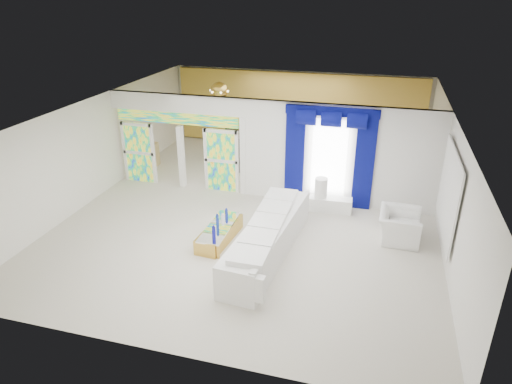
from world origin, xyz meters
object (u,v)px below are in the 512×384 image
(coffee_table, at_px, (220,234))
(console_table, at_px, (330,205))
(armchair, at_px, (399,226))
(white_sofa, at_px, (268,239))
(grand_piano, at_px, (245,144))

(coffee_table, bearing_deg, console_table, 44.11)
(armchair, bearing_deg, console_table, 60.76)
(white_sofa, height_order, armchair, white_sofa)
(grand_piano, bearing_deg, coffee_table, -96.82)
(white_sofa, xyz_separation_m, console_table, (1.17, 2.74, -0.20))
(coffee_table, bearing_deg, grand_piano, 100.75)
(armchair, height_order, grand_piano, grand_piano)
(coffee_table, distance_m, grand_piano, 6.37)
(armchair, distance_m, grand_piano, 7.47)
(coffee_table, distance_m, console_table, 3.51)
(white_sofa, relative_size, console_table, 3.48)
(armchair, bearing_deg, grand_piano, 50.60)
(console_table, bearing_deg, white_sofa, -113.10)
(white_sofa, xyz_separation_m, coffee_table, (-1.35, 0.30, -0.21))
(white_sofa, height_order, coffee_table, white_sofa)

